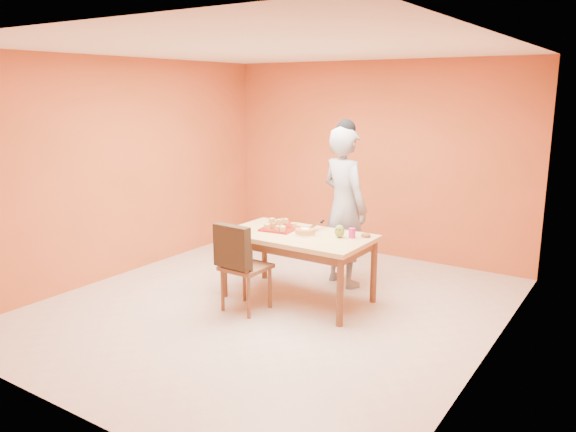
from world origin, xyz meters
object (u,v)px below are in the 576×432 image
Objects in this scene: person at (344,207)px; checker_tin at (366,236)px; dining_table at (298,242)px; magenta_glass at (352,233)px; red_dinner_plate at (284,224)px; pastry_platter at (279,229)px; egg_ornament at (340,231)px; sponge_cake at (305,231)px; dining_chair at (245,265)px.

checker_tin is at bearing 160.11° from person.
dining_table is 0.61m from magenta_glass.
checker_tin reaches higher than dining_table.
pastry_platter is at bearing -68.58° from red_dinner_plate.
dining_table is 4.41× the size of pastry_platter.
checker_tin is at bearing 13.85° from pastry_platter.
magenta_glass is at bearing -135.78° from checker_tin.
red_dinner_plate is 2.43× the size of magenta_glass.
dining_table is 15.28× the size of magenta_glass.
red_dinner_plate is 0.95m from magenta_glass.
egg_ornament is 0.13m from magenta_glass.
pastry_platter is 0.37m from sponge_cake.
egg_ornament is at bearing 15.22° from sponge_cake.
person is 18.72× the size of checker_tin.
sponge_cake is (0.36, -0.03, 0.03)m from pastry_platter.
egg_ornament reaches higher than red_dinner_plate.
sponge_cake is at bearing -155.48° from checker_tin.
dining_table is 0.84× the size of person.
sponge_cake is 0.51m from magenta_glass.
checker_tin is (0.68, 0.28, 0.11)m from dining_table.
sponge_cake reaches higher than dining_table.
sponge_cake is 2.21× the size of checker_tin.
pastry_platter is at bearing 90.42° from dining_chair.
person is 5.22× the size of pastry_platter.
dining_chair is at bearing -123.17° from sponge_cake.
dining_table is at bearing -9.62° from pastry_platter.
egg_ornament is 0.29m from checker_tin.
dining_chair reaches higher than red_dinner_plate.
magenta_glass reaches higher than sponge_cake.
person reaches higher than egg_ornament.
dining_table is at bearing -37.80° from red_dinner_plate.
dining_chair is 0.51× the size of person.
dining_chair is 0.68m from pastry_platter.
egg_ornament is 1.37× the size of checker_tin.
pastry_platter is 0.99m from checker_tin.
dining_chair is at bearing -138.73° from checker_tin.
dining_table is 6.29× the size of red_dinner_plate.
red_dinner_plate is 0.85m from egg_ornament.
magenta_glass reaches higher than pastry_platter.
magenta_glass is at bearing 17.26° from dining_table.
sponge_cake is at bearing 106.33° from person.
sponge_cake is (0.38, 0.59, 0.30)m from dining_chair.
person reaches higher than magenta_glass.
egg_ornament is (0.73, 0.07, 0.06)m from pastry_platter.
egg_ornament is (0.75, 0.69, 0.33)m from dining_chair.
red_dinner_plate is at bearing 111.42° from pastry_platter.
red_dinner_plate is 1.83× the size of egg_ornament.
dining_chair is 9.25× the size of magenta_glass.
pastry_platter is at bearing 170.38° from dining_table.
dining_chair reaches higher than pastry_platter.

